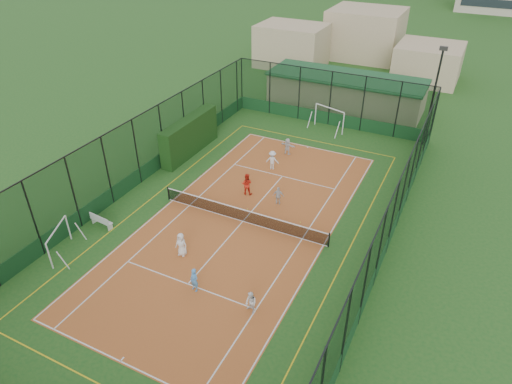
# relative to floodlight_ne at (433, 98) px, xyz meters

# --- Properties ---
(ground) EXTENTS (300.00, 300.00, 0.00)m
(ground) POSITION_rel_floodlight_ne_xyz_m (-8.60, -16.60, -4.12)
(ground) COLOR #1C531D
(ground) RESTS_ON ground
(court_slab) EXTENTS (11.17, 23.97, 0.01)m
(court_slab) POSITION_rel_floodlight_ne_xyz_m (-8.60, -16.60, -4.12)
(court_slab) COLOR #A75525
(court_slab) RESTS_ON ground
(tennis_net) EXTENTS (11.67, 0.12, 1.06)m
(tennis_net) POSITION_rel_floodlight_ne_xyz_m (-8.60, -16.60, -3.59)
(tennis_net) COLOR black
(tennis_net) RESTS_ON ground
(perimeter_fence) EXTENTS (18.12, 34.12, 5.00)m
(perimeter_fence) POSITION_rel_floodlight_ne_xyz_m (-8.60, -16.60, -1.62)
(perimeter_fence) COLOR black
(perimeter_fence) RESTS_ON ground
(floodlight_ne) EXTENTS (0.60, 0.26, 8.25)m
(floodlight_ne) POSITION_rel_floodlight_ne_xyz_m (0.00, 0.00, 0.00)
(floodlight_ne) COLOR black
(floodlight_ne) RESTS_ON ground
(clubhouse) EXTENTS (15.20, 7.20, 3.15)m
(clubhouse) POSITION_rel_floodlight_ne_xyz_m (-8.60, 5.40, -2.55)
(clubhouse) COLOR tan
(clubhouse) RESTS_ON ground
(hedge_left) EXTENTS (1.02, 6.83, 2.99)m
(hedge_left) POSITION_rel_floodlight_ne_xyz_m (-16.90, -9.97, -2.63)
(hedge_left) COLOR black
(hedge_left) RESTS_ON ground
(white_bench) EXTENTS (1.69, 0.62, 0.93)m
(white_bench) POSITION_rel_floodlight_ne_xyz_m (-16.40, -21.00, -3.66)
(white_bench) COLOR white
(white_bench) RESTS_ON ground
(futsal_goal_near) EXTENTS (2.83, 1.83, 1.77)m
(futsal_goal_near) POSITION_rel_floodlight_ne_xyz_m (-16.66, -24.10, -3.24)
(futsal_goal_near) COLOR white
(futsal_goal_near) RESTS_ON ground
(futsal_goal_far) EXTENTS (3.32, 1.89, 2.06)m
(futsal_goal_far) POSITION_rel_floodlight_ne_xyz_m (-8.23, -0.64, -3.10)
(futsal_goal_far) COLOR white
(futsal_goal_far) RESTS_ON ground
(child_near_left) EXTENTS (0.75, 0.51, 1.51)m
(child_near_left) POSITION_rel_floodlight_ne_xyz_m (-10.26, -21.08, -3.36)
(child_near_left) COLOR white
(child_near_left) RESTS_ON court_slab
(child_near_mid) EXTENTS (0.58, 0.45, 1.42)m
(child_near_mid) POSITION_rel_floodlight_ne_xyz_m (-8.01, -23.19, -3.41)
(child_near_mid) COLOR #519AE6
(child_near_mid) RESTS_ON court_slab
(child_near_right) EXTENTS (0.78, 0.72, 1.29)m
(child_near_right) POSITION_rel_floodlight_ne_xyz_m (-4.65, -23.24, -3.47)
(child_near_right) COLOR white
(child_near_right) RESTS_ON court_slab
(child_far_left) EXTENTS (1.08, 0.75, 1.53)m
(child_far_left) POSITION_rel_floodlight_ne_xyz_m (-9.76, -9.51, -3.35)
(child_far_left) COLOR silver
(child_far_left) RESTS_ON court_slab
(child_far_right) EXTENTS (0.83, 0.50, 1.32)m
(child_far_right) POSITION_rel_floodlight_ne_xyz_m (-7.38, -13.73, -3.46)
(child_far_right) COLOR silver
(child_far_right) RESTS_ON court_slab
(child_far_back) EXTENTS (1.32, 0.54, 1.39)m
(child_far_back) POSITION_rel_floodlight_ne_xyz_m (-9.69, -6.71, -3.42)
(child_far_back) COLOR silver
(child_far_back) RESTS_ON court_slab
(coach) EXTENTS (0.90, 0.77, 1.60)m
(coach) POSITION_rel_floodlight_ne_xyz_m (-9.90, -13.53, -3.32)
(coach) COLOR red
(coach) RESTS_ON court_slab
(tennis_balls) EXTENTS (3.79, 0.89, 0.07)m
(tennis_balls) POSITION_rel_floodlight_ne_xyz_m (-6.96, -15.45, -4.08)
(tennis_balls) COLOR #CCE033
(tennis_balls) RESTS_ON court_slab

